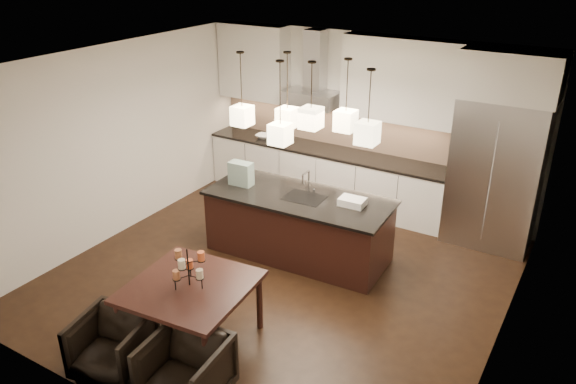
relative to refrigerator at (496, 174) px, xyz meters
The scene contains 37 objects.
floor 3.35m from the refrigerator, 131.42° to the right, with size 5.50×5.50×0.02m, color black.
ceiling 3.62m from the refrigerator, 131.42° to the right, with size 5.50×5.50×0.02m, color white.
wall_back 2.16m from the refrigerator, 169.74° to the left, with size 5.50×0.02×2.80m, color silver.
wall_front 5.56m from the refrigerator, 112.22° to the right, with size 5.50×0.02×2.80m, color silver.
wall_left 5.42m from the refrigerator, 153.91° to the right, with size 0.02×5.50×2.80m, color silver.
wall_right 2.49m from the refrigerator, 74.50° to the right, with size 0.02×5.50×2.80m, color silver.
refrigerator is the anchor object (origin of this frame).
fridge_panel 1.40m from the refrigerator, ahead, with size 1.26×0.72×0.65m, color silver.
lower_cabinets 2.80m from the refrigerator, behind, with size 4.21×0.62×0.88m, color silver.
countertop 2.73m from the refrigerator, behind, with size 4.21×0.66×0.04m, color black.
backsplash 2.75m from the refrigerator, behind, with size 4.21×0.02×0.63m, color tan.
upper_cab_left 4.35m from the refrigerator, behind, with size 1.25×0.35×1.25m, color silver.
upper_cab_right 1.91m from the refrigerator, behind, with size 1.86×0.35×1.25m, color silver.
hood_canopy 3.09m from the refrigerator, behind, with size 0.90×0.52×0.24m, color #B7B7BA.
hood_chimney 3.28m from the refrigerator, behind, with size 0.30×0.28×0.96m, color #B7B7BA.
fruit_bowl 3.91m from the refrigerator, behind, with size 0.26×0.26×0.06m, color silver.
island_body 2.87m from the refrigerator, 141.25° to the right, with size 2.46×0.99×0.87m, color black.
island_top 2.81m from the refrigerator, 141.25° to the right, with size 2.54×1.06×0.04m, color black.
faucet 2.66m from the refrigerator, 141.71° to the right, with size 0.10×0.24×0.37m, color silver, non-canonical shape.
tote_bag 3.58m from the refrigerator, 149.18° to the right, with size 0.34×0.18×0.34m, color #1C4932.
food_container 2.19m from the refrigerator, 131.19° to the right, with size 0.34×0.24×0.10m, color silver.
dining_table 4.63m from the refrigerator, 119.14° to the right, with size 1.24×1.24×0.74m, color black, non-canonical shape.
candelabra 4.58m from the refrigerator, 119.14° to the right, with size 0.36×0.36×0.44m, color black, non-canonical shape.
candle_a 4.50m from the refrigerator, 117.68° to the right, with size 0.08×0.08×0.10m, color beige.
candle_b 4.52m from the refrigerator, 120.72° to the right, with size 0.08×0.08×0.10m, color #DE5D2D.
candle_c 4.71m from the refrigerator, 119.02° to the right, with size 0.08×0.08×0.10m, color #A9623A.
candle_d 4.44m from the refrigerator, 118.63° to the right, with size 0.08×0.08×0.10m, color #DE5D2D.
candle_e 4.63m from the refrigerator, 120.60° to the right, with size 0.08×0.08×0.10m, color #A9623A.
candle_f 4.67m from the refrigerator, 118.05° to the right, with size 0.08×0.08×0.10m, color beige.
armchair_left 5.50m from the refrigerator, 118.75° to the right, with size 0.70×0.72×0.65m, color black.
armchair_right 5.06m from the refrigerator, 110.19° to the right, with size 0.73×0.75×0.68m, color black.
pendant_a 3.64m from the refrigerator, 146.48° to the right, with size 0.24×0.24×0.26m, color #FFEAB1.
pendant_b 3.06m from the refrigerator, 146.02° to the right, with size 0.24×0.24×0.26m, color #FFEAB1.
pendant_c 2.94m from the refrigerator, 132.92° to the right, with size 0.24×0.24×0.26m, color #FFEAB1.
pendant_d 2.48m from the refrigerator, 134.20° to the right, with size 0.24×0.24×0.26m, color #FFEAB1.
pendant_e 2.53m from the refrigerator, 118.86° to the right, with size 0.24×0.24×0.26m, color #FFEAB1.
pendant_f 3.21m from the refrigerator, 135.91° to the right, with size 0.24×0.24×0.26m, color #FFEAB1.
Camera 1 is at (3.34, -5.37, 4.09)m, focal length 35.00 mm.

